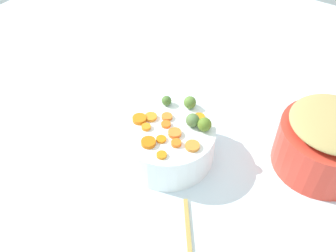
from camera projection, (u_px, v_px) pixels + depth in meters
name	position (u px, v px, depth m)	size (l,w,h in m)	color
tabletop	(174.00, 158.00, 1.07)	(2.40, 2.40, 0.02)	white
serving_bowl_carrots	(168.00, 142.00, 1.03)	(0.26, 0.26, 0.11)	white
metal_pot	(324.00, 147.00, 1.00)	(0.26, 0.26, 0.14)	red
stuffing_mound	(335.00, 123.00, 0.94)	(0.23, 0.23, 0.04)	tan
carrot_slice_0	(176.00, 143.00, 0.95)	(0.03, 0.03, 0.01)	orange
carrot_slice_1	(162.00, 155.00, 0.92)	(0.03, 0.03, 0.01)	orange
carrot_slice_2	(167.00, 117.00, 1.02)	(0.03, 0.03, 0.01)	orange
carrot_slice_3	(146.00, 127.00, 0.99)	(0.03, 0.03, 0.01)	orange
carrot_slice_4	(199.00, 117.00, 1.02)	(0.03, 0.03, 0.01)	orange
carrot_slice_5	(175.00, 133.00, 0.97)	(0.04, 0.04, 0.01)	orange
carrot_slice_6	(139.00, 119.00, 1.01)	(0.04, 0.04, 0.01)	orange
carrot_slice_7	(148.00, 142.00, 0.95)	(0.04, 0.04, 0.01)	orange
carrot_slice_8	(192.00, 146.00, 0.94)	(0.04, 0.04, 0.01)	orange
carrot_slice_9	(161.00, 139.00, 0.96)	(0.03, 0.03, 0.01)	orange
carrot_slice_10	(150.00, 117.00, 1.02)	(0.03, 0.03, 0.01)	orange
carrot_slice_11	(165.00, 125.00, 1.00)	(0.03, 0.03, 0.01)	orange
brussels_sprout_0	(193.00, 120.00, 0.99)	(0.04, 0.04, 0.04)	#55763F
brussels_sprout_1	(204.00, 124.00, 0.98)	(0.04, 0.04, 0.04)	#5A7B24
brussels_sprout_2	(167.00, 101.00, 1.05)	(0.03, 0.03, 0.03)	#476D2D
brussels_sprout_3	(190.00, 102.00, 1.04)	(0.04, 0.04, 0.04)	#5B8034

